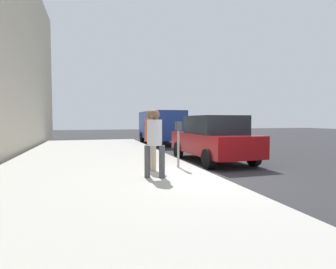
% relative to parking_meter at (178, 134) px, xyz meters
% --- Properties ---
extents(ground_plane, '(80.00, 80.00, 0.00)m').
position_rel_parking_meter_xyz_m(ground_plane, '(-1.13, -0.59, -1.17)').
color(ground_plane, '#2B2B2D').
rests_on(ground_plane, ground).
extents(sidewalk_slab, '(28.00, 6.00, 0.15)m').
position_rel_parking_meter_xyz_m(sidewalk_slab, '(-1.13, 2.41, -1.09)').
color(sidewalk_slab, '#A8A59E').
rests_on(sidewalk_slab, ground_plane).
extents(parking_meter, '(0.36, 0.12, 1.41)m').
position_rel_parking_meter_xyz_m(parking_meter, '(0.00, 0.00, 0.00)').
color(parking_meter, gray).
rests_on(parking_meter, sidewalk_slab).
extents(pedestrian_at_meter, '(0.53, 0.38, 1.76)m').
position_rel_parking_meter_xyz_m(pedestrian_at_meter, '(-0.14, 0.87, 0.02)').
color(pedestrian_at_meter, tan).
rests_on(pedestrian_at_meter, sidewalk_slab).
extents(pedestrian_bystander, '(0.37, 0.49, 1.72)m').
position_rel_parking_meter_xyz_m(pedestrian_bystander, '(-1.26, 1.04, -0.01)').
color(pedestrian_bystander, '#47474C').
rests_on(pedestrian_bystander, sidewalk_slab).
extents(parked_sedan_near, '(4.45, 2.08, 1.77)m').
position_rel_parking_meter_xyz_m(parked_sedan_near, '(1.67, -1.94, -0.27)').
color(parked_sedan_near, maroon).
rests_on(parked_sedan_near, ground_plane).
extents(parked_van_far, '(5.20, 2.13, 2.18)m').
position_rel_parking_meter_xyz_m(parked_van_far, '(9.74, -1.94, 0.09)').
color(parked_van_far, navy).
rests_on(parked_van_far, ground_plane).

